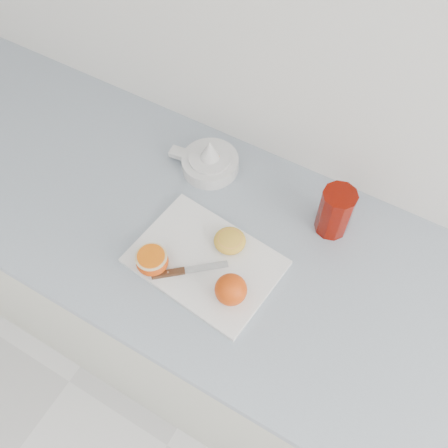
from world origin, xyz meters
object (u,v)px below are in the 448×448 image
red_tumbler (335,213)px  cutting_board (205,261)px  citrus_juicer (209,161)px  half_orange (152,261)px  counter (218,311)px

red_tumbler → cutting_board: bearing=-131.8°
cutting_board → citrus_juicer: citrus_juicer is taller
cutting_board → half_orange: bearing=-143.2°
half_orange → red_tumbler: size_ratio=0.56×
half_orange → citrus_juicer: (-0.04, 0.32, -0.01)m
half_orange → red_tumbler: (0.30, 0.31, 0.03)m
half_orange → citrus_juicer: size_ratio=0.39×
cutting_board → red_tumbler: bearing=48.2°
cutting_board → citrus_juicer: (-0.14, 0.25, 0.02)m
half_orange → red_tumbler: red_tumbler is taller
half_orange → citrus_juicer: bearing=97.5°
citrus_juicer → red_tumbler: red_tumbler is taller
cutting_board → citrus_juicer: 0.28m
counter → citrus_juicer: bearing=125.2°
counter → cutting_board: 0.46m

